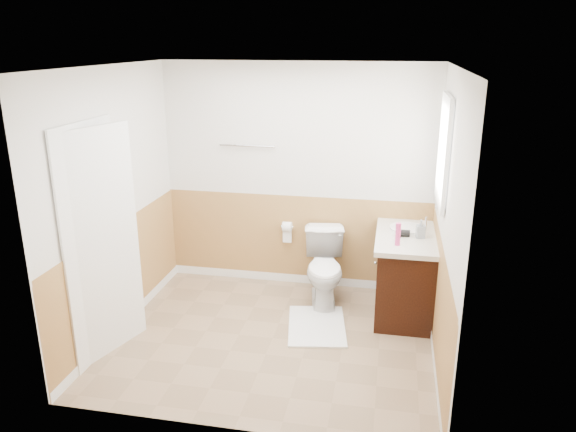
% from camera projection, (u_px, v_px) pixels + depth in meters
% --- Properties ---
extents(floor, '(3.00, 3.00, 0.00)m').
position_uv_depth(floor, '(273.00, 338.00, 5.21)').
color(floor, '#8C7051').
rests_on(floor, ground).
extents(ceiling, '(3.00, 3.00, 0.00)m').
position_uv_depth(ceiling, '(270.00, 66.00, 4.44)').
color(ceiling, white).
rests_on(ceiling, floor).
extents(wall_back, '(3.00, 0.00, 3.00)m').
position_uv_depth(wall_back, '(297.00, 178.00, 6.04)').
color(wall_back, silver).
rests_on(wall_back, floor).
extents(wall_front, '(3.00, 0.00, 3.00)m').
position_uv_depth(wall_front, '(228.00, 272.00, 3.61)').
color(wall_front, silver).
rests_on(wall_front, floor).
extents(wall_left, '(0.00, 3.00, 3.00)m').
position_uv_depth(wall_left, '(114.00, 204.00, 5.09)').
color(wall_left, silver).
rests_on(wall_left, floor).
extents(wall_right, '(0.00, 3.00, 3.00)m').
position_uv_depth(wall_right, '(447.00, 224.00, 4.55)').
color(wall_right, silver).
rests_on(wall_right, floor).
extents(wainscot_back, '(3.00, 0.00, 3.00)m').
position_uv_depth(wainscot_back, '(297.00, 242.00, 6.26)').
color(wainscot_back, tan).
rests_on(wainscot_back, floor).
extents(wainscot_front, '(3.00, 0.00, 3.00)m').
position_uv_depth(wainscot_front, '(232.00, 369.00, 3.85)').
color(wainscot_front, tan).
rests_on(wainscot_front, floor).
extents(wainscot_left, '(0.00, 2.60, 2.60)m').
position_uv_depth(wainscot_left, '(123.00, 278.00, 5.32)').
color(wainscot_left, tan).
rests_on(wainscot_left, floor).
extents(wainscot_right, '(0.00, 2.60, 2.60)m').
position_uv_depth(wainscot_right, '(438.00, 305.00, 4.78)').
color(wainscot_right, tan).
rests_on(wainscot_right, floor).
extents(toilet, '(0.55, 0.81, 0.77)m').
position_uv_depth(toilet, '(325.00, 268.00, 5.83)').
color(toilet, white).
rests_on(toilet, floor).
extents(bath_mat, '(0.67, 0.88, 0.02)m').
position_uv_depth(bath_mat, '(317.00, 326.00, 5.41)').
color(bath_mat, white).
rests_on(bath_mat, floor).
extents(vanity_cabinet, '(0.55, 1.10, 0.80)m').
position_uv_depth(vanity_cabinet, '(405.00, 275.00, 5.63)').
color(vanity_cabinet, black).
rests_on(vanity_cabinet, floor).
extents(vanity_knob_left, '(0.03, 0.03, 0.03)m').
position_uv_depth(vanity_knob_left, '(375.00, 263.00, 5.55)').
color(vanity_knob_left, silver).
rests_on(vanity_knob_left, vanity_cabinet).
extents(vanity_knob_right, '(0.03, 0.03, 0.03)m').
position_uv_depth(vanity_knob_right, '(376.00, 256.00, 5.73)').
color(vanity_knob_right, '#B6B6BC').
rests_on(vanity_knob_right, vanity_cabinet).
extents(countertop, '(0.60, 1.15, 0.05)m').
position_uv_depth(countertop, '(406.00, 236.00, 5.50)').
color(countertop, beige).
rests_on(countertop, vanity_cabinet).
extents(sink_basin, '(0.36, 0.36, 0.02)m').
position_uv_depth(sink_basin, '(407.00, 228.00, 5.63)').
color(sink_basin, white).
rests_on(sink_basin, countertop).
extents(faucet, '(0.02, 0.02, 0.14)m').
position_uv_depth(faucet, '(426.00, 223.00, 5.58)').
color(faucet, silver).
rests_on(faucet, countertop).
extents(lotion_bottle, '(0.05, 0.05, 0.22)m').
position_uv_depth(lotion_bottle, '(398.00, 234.00, 5.15)').
color(lotion_bottle, '#D2367C').
rests_on(lotion_bottle, countertop).
extents(soap_dispenser, '(0.09, 0.09, 0.18)m').
position_uv_depth(soap_dispenser, '(421.00, 229.00, 5.36)').
color(soap_dispenser, gray).
rests_on(soap_dispenser, countertop).
extents(hair_dryer_body, '(0.14, 0.07, 0.07)m').
position_uv_depth(hair_dryer_body, '(403.00, 233.00, 5.41)').
color(hair_dryer_body, black).
rests_on(hair_dryer_body, countertop).
extents(hair_dryer_handle, '(0.03, 0.03, 0.07)m').
position_uv_depth(hair_dryer_handle, '(399.00, 237.00, 5.38)').
color(hair_dryer_handle, black).
rests_on(hair_dryer_handle, countertop).
extents(mirror_panel, '(0.02, 0.35, 0.90)m').
position_uv_depth(mirror_panel, '(439.00, 161.00, 5.49)').
color(mirror_panel, silver).
rests_on(mirror_panel, wall_right).
extents(window_frame, '(0.04, 0.80, 1.00)m').
position_uv_depth(window_frame, '(444.00, 151.00, 4.95)').
color(window_frame, white).
rests_on(window_frame, wall_right).
extents(window_glass, '(0.01, 0.70, 0.90)m').
position_uv_depth(window_glass, '(445.00, 151.00, 4.95)').
color(window_glass, white).
rests_on(window_glass, wall_right).
extents(door, '(0.29, 0.78, 2.04)m').
position_uv_depth(door, '(102.00, 245.00, 4.73)').
color(door, white).
rests_on(door, wall_left).
extents(door_frame, '(0.02, 0.92, 2.10)m').
position_uv_depth(door_frame, '(94.00, 243.00, 4.74)').
color(door_frame, white).
rests_on(door_frame, wall_left).
extents(door_knob, '(0.06, 0.06, 0.06)m').
position_uv_depth(door_knob, '(127.00, 240.00, 5.05)').
color(door_knob, silver).
rests_on(door_knob, door).
extents(towel_bar, '(0.62, 0.02, 0.02)m').
position_uv_depth(towel_bar, '(247.00, 146.00, 5.98)').
color(towel_bar, silver).
rests_on(towel_bar, wall_back).
extents(tp_holder_bar, '(0.14, 0.02, 0.02)m').
position_uv_depth(tp_holder_bar, '(287.00, 227.00, 6.16)').
color(tp_holder_bar, silver).
rests_on(tp_holder_bar, wall_back).
extents(tp_roll, '(0.10, 0.11, 0.11)m').
position_uv_depth(tp_roll, '(287.00, 227.00, 6.16)').
color(tp_roll, white).
rests_on(tp_roll, tp_holder_bar).
extents(tp_sheet, '(0.10, 0.01, 0.16)m').
position_uv_depth(tp_sheet, '(287.00, 236.00, 6.19)').
color(tp_sheet, white).
rests_on(tp_sheet, tp_roll).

